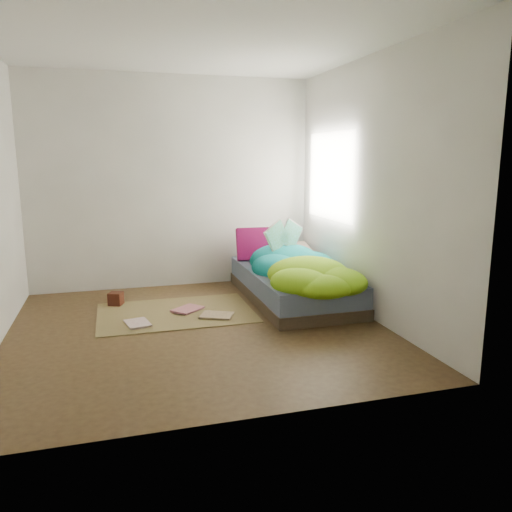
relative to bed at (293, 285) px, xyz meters
The scene contains 12 objects.
ground 1.43m from the bed, 149.45° to the right, with size 3.50×3.50×0.00m, color #3D2917.
room_walls 2.02m from the bed, 149.42° to the right, with size 3.54×3.54×2.62m.
bed is the anchor object (origin of this frame).
duvet 0.41m from the bed, 90.00° to the right, with size 0.96×1.84×0.34m, color #077078, non-canonical shape.
rug 1.39m from the bed, behind, with size 1.60×1.10×0.01m, color brown.
pillow_floral 0.78m from the bed, 77.55° to the left, with size 0.64×0.40×0.14m, color beige.
pillow_magenta 0.84m from the bed, 111.54° to the left, with size 0.40×0.13×0.40m, color #48042C.
open_book 0.68m from the bed, 105.11° to the left, with size 0.47×0.10×0.28m, color #307F29, non-canonical shape.
wooden_box 2.00m from the bed, behind, with size 0.14×0.14×0.14m, color #3E1D0E.
floor_book_a 1.95m from the bed, 165.56° to the right, with size 0.21×0.29×0.02m, color silver.
floor_book_b 1.33m from the bed, behind, with size 0.23×0.31×0.03m, color #B6696D.
floor_book_c 1.18m from the bed, 152.42° to the right, with size 0.23×0.32×0.02m, color tan.
Camera 1 is at (-0.74, -4.53, 1.62)m, focal length 35.00 mm.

